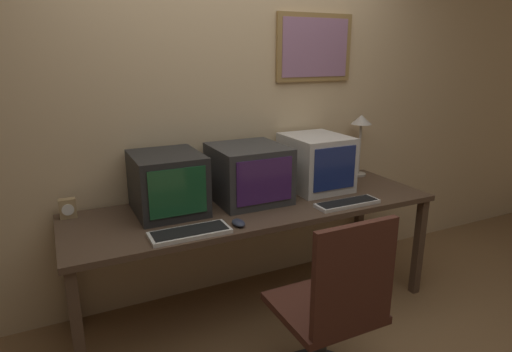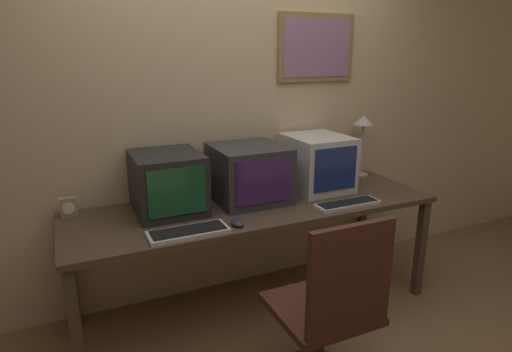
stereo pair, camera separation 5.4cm
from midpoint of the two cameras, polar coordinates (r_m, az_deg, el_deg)
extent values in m
cube|color=#D1B284|center=(3.01, -4.09, 8.48)|extent=(8.00, 0.05, 2.60)
cube|color=olive|center=(3.25, 7.32, 16.61)|extent=(0.62, 0.02, 0.48)
cube|color=gray|center=(3.24, 7.45, 16.60)|extent=(0.55, 0.01, 0.41)
cube|color=#4C3828|center=(2.77, -0.56, -4.17)|extent=(2.37, 0.75, 0.04)
cube|color=#4C3828|center=(2.42, -23.27, -18.90)|extent=(0.06, 0.06, 0.72)
cube|color=#4C3828|center=(3.31, 20.40, -8.85)|extent=(0.06, 0.06, 0.72)
cube|color=#4C3828|center=(2.99, -24.05, -11.98)|extent=(0.06, 0.06, 0.72)
cube|color=#4C3828|center=(3.74, 13.20, -5.28)|extent=(0.06, 0.06, 0.72)
cube|color=black|center=(2.66, -12.30, -0.90)|extent=(0.40, 0.45, 0.36)
cube|color=#194C28|center=(2.44, -10.99, -2.17)|extent=(0.33, 0.01, 0.28)
cube|color=#333333|center=(2.81, -1.52, 0.40)|extent=(0.46, 0.47, 0.36)
cube|color=#3D1E56|center=(2.60, 0.65, -0.72)|extent=(0.37, 0.01, 0.28)
cube|color=beige|center=(3.07, 7.43, 1.85)|extent=(0.40, 0.46, 0.38)
cube|color=navy|center=(2.89, 9.95, 0.97)|extent=(0.33, 0.01, 0.29)
cube|color=beige|center=(2.35, -9.46, -7.48)|extent=(0.43, 0.17, 0.02)
cube|color=black|center=(2.34, -9.47, -7.18)|extent=(0.40, 0.14, 0.00)
cube|color=beige|center=(2.81, 11.53, -3.61)|extent=(0.44, 0.13, 0.02)
cube|color=black|center=(2.80, 11.55, -3.36)|extent=(0.40, 0.11, 0.00)
ellipsoid|color=#282D3D|center=(2.44, -3.00, -6.25)|extent=(0.07, 0.11, 0.03)
cube|color=#A38456|center=(2.77, -24.34, -3.96)|extent=(0.10, 0.05, 0.12)
cylinder|color=white|center=(2.75, -24.31, -4.15)|extent=(0.07, 0.00, 0.07)
cylinder|color=#B2A899|center=(3.51, 12.97, 0.25)|extent=(0.12, 0.12, 0.02)
cylinder|color=#B2A899|center=(3.46, 13.19, 3.61)|extent=(0.02, 0.02, 0.41)
cone|color=#B2A899|center=(3.42, 13.44, 7.33)|extent=(0.16, 0.16, 0.07)
cylinder|color=#282828|center=(2.41, 8.01, -21.52)|extent=(0.06, 0.06, 0.42)
cube|color=#472319|center=(2.28, 8.24, -16.95)|extent=(0.47, 0.47, 0.04)
cube|color=#472319|center=(1.98, 12.18, -13.15)|extent=(0.43, 0.04, 0.51)
camera|label=1|loc=(0.03, -90.58, -0.17)|focal=30.00mm
camera|label=2|loc=(0.03, 89.42, 0.17)|focal=30.00mm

